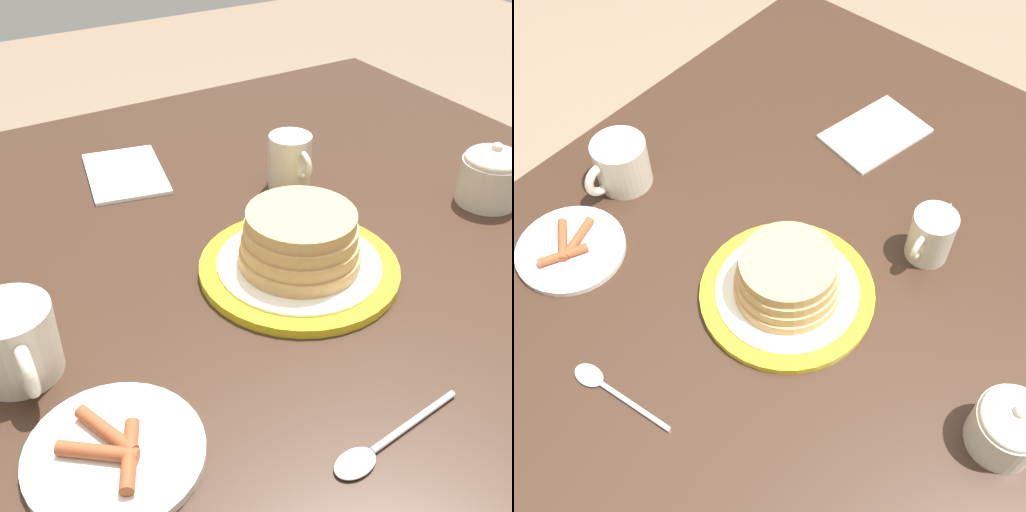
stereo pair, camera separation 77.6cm
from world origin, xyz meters
TOP-DOWN VIEW (x-y plane):
  - dining_table at (0.00, 0.00)m, footprint 1.38×1.10m
  - pancake_plate at (-0.04, -0.05)m, footprint 0.26×0.26m
  - side_plate_bacon at (0.11, -0.36)m, footprint 0.17×0.17m
  - coffee_mug at (-0.04, -0.40)m, footprint 0.12×0.09m
  - creamer_pitcher at (-0.24, 0.06)m, footprint 0.10×0.07m
  - sugar_bowl at (-0.04, 0.29)m, footprint 0.09×0.09m
  - napkin at (-0.41, -0.15)m, footprint 0.20×0.15m
  - spoon at (0.23, -0.15)m, footprint 0.04×0.16m

SIDE VIEW (x-z plane):
  - dining_table at x=0.00m, z-range 0.28..1.04m
  - napkin at x=-0.41m, z-range 0.77..0.77m
  - spoon at x=0.23m, z-range 0.77..0.77m
  - side_plate_bacon at x=0.11m, z-range 0.76..0.79m
  - pancake_plate at x=-0.04m, z-range 0.76..0.85m
  - coffee_mug at x=-0.04m, z-range 0.77..0.85m
  - creamer_pitcher at x=-0.24m, z-range 0.77..0.86m
  - sugar_bowl at x=-0.04m, z-range 0.76..0.86m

